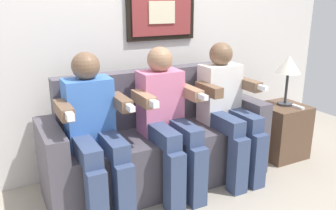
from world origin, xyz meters
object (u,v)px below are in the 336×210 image
person_on_left (95,129)px  person_in_middle (167,117)px  side_table_right (281,131)px  person_on_right (228,107)px  table_lamp (289,67)px  spare_remote_on_table (298,107)px  couch (158,145)px

person_on_left → person_in_middle: 0.55m
person_in_middle → side_table_right: 1.29m
person_on_left → person_on_right: 1.10m
side_table_right → table_lamp: bearing=19.3°
spare_remote_on_table → person_on_left: bearing=178.3°
couch → side_table_right: (1.24, -0.11, -0.06)m
person_on_right → table_lamp: bearing=5.5°
person_on_right → spare_remote_on_table: (0.75, -0.05, -0.10)m
couch → person_on_right: 0.65m
person_in_middle → person_on_right: bearing=0.0°
couch → spare_remote_on_table: couch is taller
side_table_right → person_on_right: bearing=-174.9°
person_on_right → spare_remote_on_table: bearing=-4.2°
person_on_right → side_table_right: size_ratio=2.22×
couch → spare_remote_on_table: bearing=-9.7°
person_in_middle → table_lamp: size_ratio=2.41×
couch → person_on_left: person_on_left is taller
person_on_right → table_lamp: size_ratio=2.41×
person_on_right → side_table_right: 0.78m
couch → person_on_right: bearing=-16.8°
side_table_right → table_lamp: 0.61m
couch → table_lamp: bearing=-4.4°
person_on_left → table_lamp: size_ratio=2.41×
side_table_right → spare_remote_on_table: 0.29m
couch → spare_remote_on_table: 1.33m
person_in_middle → person_on_right: 0.55m
couch → side_table_right: size_ratio=3.57×
person_on_left → table_lamp: 1.84m
side_table_right → person_on_left: bearing=-178.0°
table_lamp → person_on_left: bearing=-177.8°
person_on_right → side_table_right: person_on_right is taller
person_on_left → person_in_middle: (0.55, 0.00, 0.00)m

